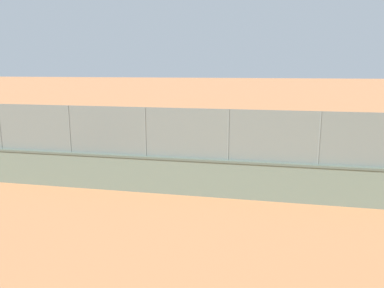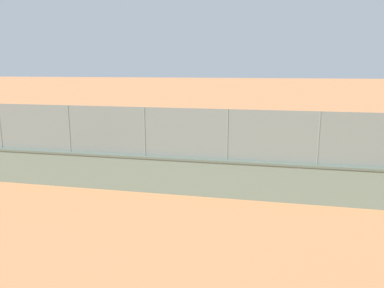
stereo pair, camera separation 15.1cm
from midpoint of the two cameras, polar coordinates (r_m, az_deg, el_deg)
name	(u,v)px [view 1 (the left image)]	position (r m, az deg, el deg)	size (l,w,h in m)	color
ground_plane	(215,136)	(26.00, 3.33, 1.22)	(260.00, 260.00, 0.00)	#B27247
perimeter_wall	(147,173)	(14.50, -7.16, -4.43)	(31.52, 1.11, 1.40)	slate
fence_panel_on_wall	(146,132)	(14.14, -7.32, 1.85)	(30.95, 0.77, 1.83)	slate
player_crossing_court	(288,153)	(17.05, 14.07, -1.36)	(0.96, 0.92, 1.64)	#B2B2B2
player_near_wall_returning	(164,145)	(18.29, -4.45, -0.17)	(1.24, 0.72, 1.63)	navy
player_at_service_line	(182,131)	(22.04, -1.74, 2.05)	(0.79, 1.00, 1.73)	#B2B2B2
sports_ball	(298,180)	(16.35, 15.38, -5.26)	(0.13, 0.13, 0.13)	yellow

